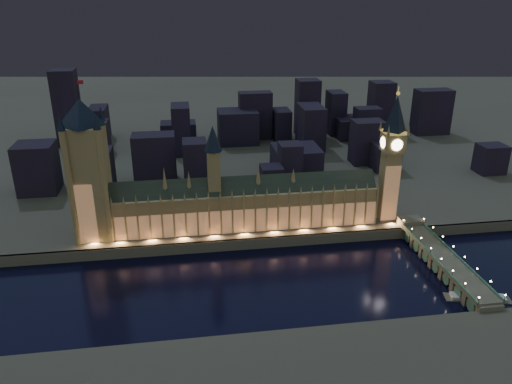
{
  "coord_description": "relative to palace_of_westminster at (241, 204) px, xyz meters",
  "views": [
    {
      "loc": [
        -43.7,
        -272.4,
        174.06
      ],
      "look_at": [
        5.0,
        55.0,
        38.0
      ],
      "focal_mm": 35.0,
      "sensor_mm": 36.0,
      "label": 1
    }
  ],
  "objects": [
    {
      "name": "victoria_tower",
      "position": [
        -104.81,
        0.16,
        36.72
      ],
      "size": [
        31.68,
        31.68,
        111.44
      ],
      "color": "#957A4C",
      "rests_on": "north_bank"
    },
    {
      "name": "elizabeth_tower",
      "position": [
        113.19,
        0.17,
        38.02
      ],
      "size": [
        18.0,
        18.0,
        101.45
      ],
      "color": "#957A4C",
      "rests_on": "north_bank"
    },
    {
      "name": "palace_of_westminster",
      "position": [
        0.0,
        0.0,
        0.0
      ],
      "size": [
        202.0,
        21.25,
        78.0
      ],
      "color": "#957A4C",
      "rests_on": "north_bank"
    },
    {
      "name": "river_boat",
      "position": [
        131.1,
        -103.1,
        -24.81
      ],
      "size": [
        39.69,
        17.79,
        4.5
      ],
      "color": "#545542",
      "rests_on": "ground"
    },
    {
      "name": "westminster_bridge",
      "position": [
        126.18,
        -65.21,
        -20.37
      ],
      "size": [
        16.88,
        113.0,
        15.9
      ],
      "color": "#545542",
      "rests_on": "ground"
    },
    {
      "name": "city_backdrop",
      "position": [
        41.83,
        185.08,
        4.33
      ],
      "size": [
        462.59,
        215.63,
        83.95
      ],
      "color": "black",
      "rests_on": "north_bank"
    },
    {
      "name": "ground_plane",
      "position": [
        5.19,
        -61.75,
        -26.37
      ],
      "size": [
        2000.0,
        2000.0,
        0.0
      ],
      "primitive_type": "plane",
      "color": "black",
      "rests_on": "ground"
    },
    {
      "name": "embankment_wall",
      "position": [
        5.19,
        -20.75,
        -22.37
      ],
      "size": [
        2000.0,
        2.5,
        8.0
      ],
      "primitive_type": "cube",
      "color": "#545542",
      "rests_on": "ground"
    },
    {
      "name": "north_bank",
      "position": [
        5.19,
        458.25,
        -22.37
      ],
      "size": [
        2000.0,
        960.0,
        8.0
      ],
      "primitive_type": "cube",
      "color": "#453F35",
      "rests_on": "ground"
    }
  ]
}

